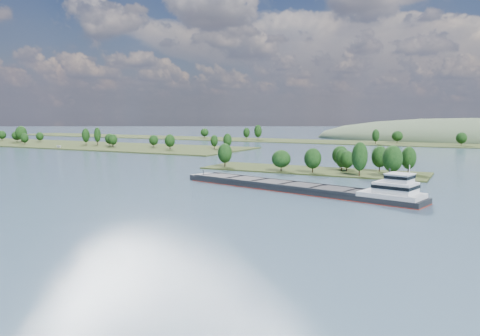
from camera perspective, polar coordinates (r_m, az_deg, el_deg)
The scene contains 7 objects.
ground at distance 158.01m, azimuth 1.81°, elevation -2.73°, with size 1800.00×1800.00×0.00m, color #3A5364.
tree_island at distance 209.42m, azimuth 10.45°, elevation 0.55°, with size 100.00×31.73×15.15m.
left_bank at distance 409.25m, azimuth -19.35°, elevation 2.75°, with size 300.00×80.00×16.12m.
back_shoreline at distance 425.61m, azimuth 19.23°, elevation 2.86°, with size 900.00×60.00×15.96m.
hill_west at distance 521.59m, azimuth 26.44°, elevation 3.07°, with size 320.00×160.00×44.00m, color #3E5037.
cargo_barge at distance 155.09m, azimuth 8.31°, elevation -2.41°, with size 89.03×30.40×12.03m.
motorboat at distance 376.94m, azimuth -21.20°, elevation 2.42°, with size 2.41×6.40×2.47m, color silver.
Camera 1 is at (66.77, -20.92, 25.50)m, focal length 35.00 mm.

